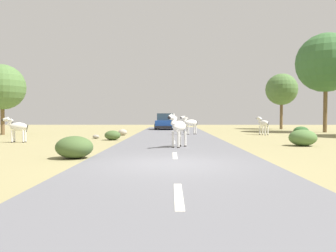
% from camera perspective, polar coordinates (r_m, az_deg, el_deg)
% --- Properties ---
extents(ground_plane, '(90.00, 90.00, 0.00)m').
position_cam_1_polar(ground_plane, '(10.01, 0.31, -6.93)').
color(ground_plane, '#8E8456').
extents(road, '(6.00, 64.00, 0.05)m').
position_cam_1_polar(road, '(10.00, 1.36, -6.79)').
color(road, slate).
rests_on(road, ground_plane).
extents(lane_markings, '(0.16, 56.00, 0.01)m').
position_cam_1_polar(lane_markings, '(9.01, 1.44, -7.57)').
color(lane_markings, silver).
rests_on(lane_markings, road).
extents(zebra_0, '(1.03, 1.57, 1.60)m').
position_cam_1_polar(zebra_0, '(15.05, 1.84, -0.16)').
color(zebra_0, silver).
rests_on(zebra_0, road).
extents(zebra_1, '(1.57, 0.48, 1.48)m').
position_cam_1_polar(zebra_1, '(20.28, -25.15, -0.17)').
color(zebra_1, silver).
rests_on(zebra_1, ground_plane).
extents(zebra_2, '(1.49, 0.96, 1.52)m').
position_cam_1_polar(zebra_2, '(25.52, 3.98, 0.53)').
color(zebra_2, silver).
rests_on(zebra_2, road).
extents(zebra_3, '(0.81, 1.52, 1.51)m').
position_cam_1_polar(zebra_3, '(26.83, 16.49, 0.40)').
color(zebra_3, silver).
rests_on(zebra_3, ground_plane).
extents(car_0, '(2.24, 4.45, 1.74)m').
position_cam_1_polar(car_0, '(35.27, -0.47, 0.72)').
color(car_0, '#1E479E').
rests_on(car_0, road).
extents(tree_1, '(3.60, 3.60, 5.62)m').
position_cam_1_polar(tree_1, '(28.99, -27.30, 6.13)').
color(tree_1, brown).
rests_on(tree_1, ground_plane).
extents(tree_2, '(3.57, 3.57, 6.33)m').
position_cam_1_polar(tree_2, '(39.07, 19.46, 6.11)').
color(tree_2, brown).
rests_on(tree_2, ground_plane).
extents(tree_3, '(5.37, 5.37, 9.08)m').
position_cam_1_polar(tree_3, '(33.38, 26.16, 10.00)').
color(tree_3, brown).
rests_on(tree_3, ground_plane).
extents(bush_0, '(1.00, 0.90, 0.60)m').
position_cam_1_polar(bush_0, '(20.50, -9.78, -1.63)').
color(bush_0, '#425B2D').
rests_on(bush_0, ground_plane).
extents(bush_1, '(1.38, 1.24, 0.83)m').
position_cam_1_polar(bush_1, '(17.66, 22.74, -1.92)').
color(bush_1, '#4C7038').
rests_on(bush_1, ground_plane).
extents(bush_2, '(1.15, 1.03, 0.69)m').
position_cam_1_polar(bush_2, '(27.22, 22.47, -0.81)').
color(bush_2, '#2D5628').
rests_on(bush_2, ground_plane).
extents(bush_3, '(1.33, 1.20, 0.80)m').
position_cam_1_polar(bush_3, '(12.00, -16.24, -3.62)').
color(bush_3, '#425B2D').
rests_on(bush_3, ground_plane).
extents(rock_1, '(0.45, 0.33, 0.27)m').
position_cam_1_polar(rock_1, '(21.97, -12.64, -1.85)').
color(rock_1, gray).
rests_on(rock_1, ground_plane).
extents(rock_2, '(0.68, 0.61, 0.49)m').
position_cam_1_polar(rock_2, '(25.28, -8.03, -1.11)').
color(rock_2, '#A89E8C').
rests_on(rock_2, ground_plane).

